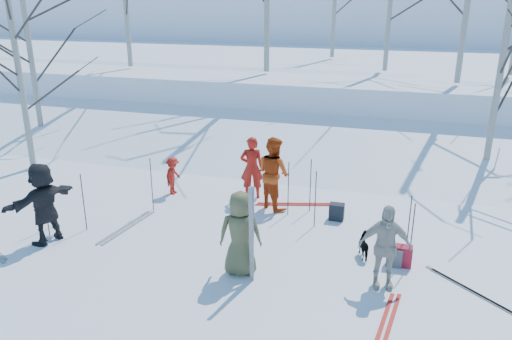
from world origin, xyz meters
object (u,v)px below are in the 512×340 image
(dog, at_px, (366,246))
(skier_redor_behind, at_px, (273,173))
(skier_cream_east, at_px, (385,247))
(skier_grey_west, at_px, (44,203))
(backpack_grey, at_px, (394,257))
(skier_olive_center, at_px, (240,234))
(skier_red_north, at_px, (252,168))
(backpack_dark, at_px, (337,212))
(backpack_red, at_px, (403,256))
(skier_red_seated, at_px, (173,176))

(dog, bearing_deg, skier_redor_behind, -59.93)
(skier_redor_behind, bearing_deg, dog, 178.15)
(skier_cream_east, distance_m, skier_grey_west, 6.97)
(dog, distance_m, backpack_grey, 0.60)
(skier_redor_behind, xyz_separation_m, dog, (2.44, -1.89, -0.67))
(backpack_grey, bearing_deg, skier_olive_center, -158.05)
(skier_cream_east, xyz_separation_m, dog, (-0.38, 1.00, -0.55))
(skier_red_north, bearing_deg, backpack_dark, 145.96)
(skier_cream_east, xyz_separation_m, backpack_red, (0.36, 0.85, -0.58))
(skier_olive_center, relative_size, backpack_grey, 4.33)
(skier_grey_west, relative_size, backpack_dark, 4.43)
(dog, bearing_deg, skier_olive_center, 8.64)
(skier_red_seated, relative_size, backpack_grey, 2.66)
(skier_grey_west, bearing_deg, skier_olive_center, 106.34)
(skier_red_seated, bearing_deg, backpack_dark, -94.66)
(backpack_dark, bearing_deg, skier_red_north, 162.19)
(backpack_grey, distance_m, backpack_dark, 2.28)
(dog, bearing_deg, skier_cream_east, 88.81)
(backpack_grey, relative_size, backpack_dark, 0.95)
(skier_red_seated, xyz_separation_m, dog, (5.21, -2.00, -0.27))
(backpack_red, xyz_separation_m, backpack_dark, (-1.56, 1.76, -0.01))
(skier_olive_center, bearing_deg, skier_redor_behind, -99.68)
(backpack_red, relative_size, backpack_dark, 1.05)
(skier_red_north, height_order, skier_redor_behind, skier_redor_behind)
(skier_red_seated, bearing_deg, skier_red_north, -79.81)
(backpack_dark, bearing_deg, skier_cream_east, -65.35)
(skier_grey_west, xyz_separation_m, backpack_grey, (7.15, 1.09, -0.70))
(skier_olive_center, relative_size, skier_red_north, 1.00)
(skier_red_seated, xyz_separation_m, backpack_dark, (4.40, -0.39, -0.31))
(skier_olive_center, relative_size, backpack_red, 3.92)
(backpack_dark, bearing_deg, skier_grey_west, -153.32)
(skier_red_seated, height_order, dog, skier_red_seated)
(dog, bearing_deg, skier_grey_west, -11.05)
(skier_redor_behind, height_order, skier_cream_east, skier_redor_behind)
(skier_olive_center, bearing_deg, skier_grey_west, -14.09)
(skier_cream_east, xyz_separation_m, backpack_dark, (-1.20, 2.61, -0.59))
(skier_grey_west, bearing_deg, skier_redor_behind, 144.25)
(dog, bearing_deg, skier_red_north, -59.00)
(skier_redor_behind, relative_size, skier_grey_west, 1.02)
(backpack_grey, height_order, backpack_dark, backpack_dark)
(skier_grey_west, bearing_deg, skier_cream_east, 109.12)
(skier_grey_west, height_order, dog, skier_grey_west)
(skier_red_seated, bearing_deg, skier_redor_behind, -91.80)
(skier_red_seated, relative_size, skier_grey_west, 0.57)
(skier_olive_center, bearing_deg, backpack_red, -172.05)
(skier_grey_west, bearing_deg, backpack_red, 115.60)
(skier_redor_behind, relative_size, dog, 3.19)
(skier_olive_center, height_order, backpack_grey, skier_olive_center)
(skier_red_north, bearing_deg, backpack_red, 130.95)
(skier_olive_center, xyz_separation_m, backpack_grey, (2.78, 1.12, -0.63))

